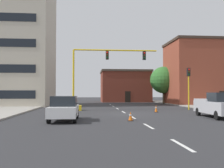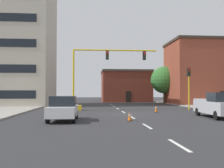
# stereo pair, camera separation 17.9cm
# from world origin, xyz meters

# --- Properties ---
(ground_plane) EXTENTS (160.00, 160.00, 0.00)m
(ground_plane) POSITION_xyz_m (0.00, 0.00, 0.00)
(ground_plane) COLOR #2D2D30
(sidewalk_left) EXTENTS (6.00, 56.00, 0.14)m
(sidewalk_left) POSITION_xyz_m (-12.64, 8.00, 0.07)
(sidewalk_left) COLOR #9E998E
(sidewalk_left) RESTS_ON ground_plane
(sidewalk_right) EXTENTS (6.00, 56.00, 0.14)m
(sidewalk_right) POSITION_xyz_m (12.64, 8.00, 0.07)
(sidewalk_right) COLOR #9E998E
(sidewalk_right) RESTS_ON ground_plane
(lane_stripe_seg_0) EXTENTS (0.16, 2.40, 0.01)m
(lane_stripe_seg_0) POSITION_xyz_m (0.00, -14.00, 0.00)
(lane_stripe_seg_0) COLOR silver
(lane_stripe_seg_0) RESTS_ON ground_plane
(lane_stripe_seg_1) EXTENTS (0.16, 2.40, 0.01)m
(lane_stripe_seg_1) POSITION_xyz_m (0.00, -8.50, 0.00)
(lane_stripe_seg_1) COLOR silver
(lane_stripe_seg_1) RESTS_ON ground_plane
(lane_stripe_seg_2) EXTENTS (0.16, 2.40, 0.01)m
(lane_stripe_seg_2) POSITION_xyz_m (0.00, -3.00, 0.00)
(lane_stripe_seg_2) COLOR silver
(lane_stripe_seg_2) RESTS_ON ground_plane
(lane_stripe_seg_3) EXTENTS (0.16, 2.40, 0.01)m
(lane_stripe_seg_3) POSITION_xyz_m (0.00, 2.50, 0.00)
(lane_stripe_seg_3) COLOR silver
(lane_stripe_seg_3) RESTS_ON ground_plane
(lane_stripe_seg_4) EXTENTS (0.16, 2.40, 0.01)m
(lane_stripe_seg_4) POSITION_xyz_m (0.00, 8.00, 0.00)
(lane_stripe_seg_4) COLOR silver
(lane_stripe_seg_4) RESTS_ON ground_plane
(lane_stripe_seg_5) EXTENTS (0.16, 2.40, 0.01)m
(lane_stripe_seg_5) POSITION_xyz_m (0.00, 13.50, 0.00)
(lane_stripe_seg_5) COLOR silver
(lane_stripe_seg_5) RESTS_ON ground_plane
(lane_stripe_seg_6) EXTENTS (0.16, 2.40, 0.01)m
(lane_stripe_seg_6) POSITION_xyz_m (0.00, 19.00, 0.00)
(lane_stripe_seg_6) COLOR silver
(lane_stripe_seg_6) RESTS_ON ground_plane
(building_tall_left) EXTENTS (14.05, 11.65, 20.79)m
(building_tall_left) POSITION_xyz_m (-16.10, 16.97, 10.40)
(building_tall_left) COLOR beige
(building_tall_left) RESTS_ON ground_plane
(building_brick_center) EXTENTS (10.28, 8.37, 6.58)m
(building_brick_center) POSITION_xyz_m (4.19, 31.03, 3.30)
(building_brick_center) COLOR brown
(building_brick_center) RESTS_ON ground_plane
(building_row_right) EXTENTS (13.72, 8.73, 10.52)m
(building_row_right) POSITION_xyz_m (16.64, 17.98, 5.27)
(building_row_right) COLOR brown
(building_row_right) RESTS_ON ground_plane
(traffic_signal_gantry) EXTENTS (10.30, 1.20, 6.83)m
(traffic_signal_gantry) POSITION_xyz_m (-3.82, 5.33, 2.32)
(traffic_signal_gantry) COLOR yellow
(traffic_signal_gantry) RESTS_ON ground_plane
(traffic_light_pole_right) EXTENTS (0.32, 0.47, 4.80)m
(traffic_light_pole_right) POSITION_xyz_m (7.88, 5.05, 3.53)
(traffic_light_pole_right) COLOR yellow
(traffic_light_pole_right) RESTS_ON ground_plane
(tree_right_far) EXTENTS (4.72, 4.72, 6.52)m
(tree_right_far) POSITION_xyz_m (9.61, 20.85, 4.16)
(tree_right_far) COLOR brown
(tree_right_far) RESTS_ON ground_plane
(pickup_truck_silver) EXTENTS (2.27, 5.49, 1.99)m
(pickup_truck_silver) POSITION_xyz_m (6.68, -3.98, 0.97)
(pickup_truck_silver) COLOR #BCBCC1
(pickup_truck_silver) RESTS_ON ground_plane
(sedan_white_near_left) EXTENTS (1.89, 4.51, 1.74)m
(sedan_white_near_left) POSITION_xyz_m (-5.24, -5.10, 0.89)
(sedan_white_near_left) COLOR white
(sedan_white_near_left) RESTS_ON ground_plane
(traffic_cone_roadside_a) EXTENTS (0.36, 0.36, 0.72)m
(traffic_cone_roadside_a) POSITION_xyz_m (3.23, 1.93, 0.35)
(traffic_cone_roadside_a) COLOR black
(traffic_cone_roadside_a) RESTS_ON ground_plane
(traffic_cone_roadside_b) EXTENTS (0.36, 0.36, 0.65)m
(traffic_cone_roadside_b) POSITION_xyz_m (-0.60, -5.61, 0.32)
(traffic_cone_roadside_b) COLOR black
(traffic_cone_roadside_b) RESTS_ON ground_plane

